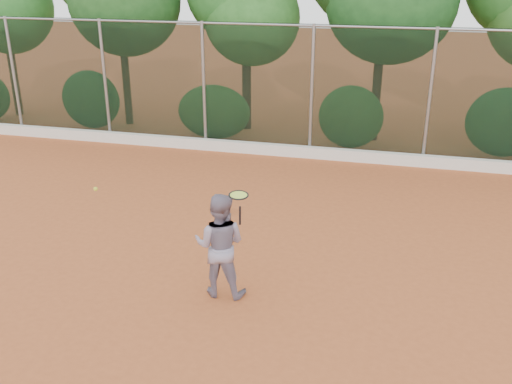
# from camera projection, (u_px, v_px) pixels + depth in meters

# --- Properties ---
(ground) EXTENTS (80.00, 80.00, 0.00)m
(ground) POSITION_uv_depth(u_px,v_px,m) (241.00, 284.00, 9.39)
(ground) COLOR #AC5328
(ground) RESTS_ON ground
(concrete_curb) EXTENTS (24.00, 0.20, 0.30)m
(concrete_curb) POSITION_uv_depth(u_px,v_px,m) (308.00, 152.00, 15.47)
(concrete_curb) COLOR silver
(concrete_curb) RESTS_ON ground
(tennis_player) EXTENTS (0.85, 0.68, 1.71)m
(tennis_player) POSITION_uv_depth(u_px,v_px,m) (220.00, 245.00, 8.84)
(tennis_player) COLOR gray
(tennis_player) RESTS_ON ground
(chainlink_fence) EXTENTS (24.09, 0.09, 3.50)m
(chainlink_fence) POSITION_uv_depth(u_px,v_px,m) (312.00, 88.00, 15.00)
(chainlink_fence) COLOR black
(chainlink_fence) RESTS_ON ground
(tennis_racket) EXTENTS (0.39, 0.39, 0.53)m
(tennis_racket) POSITION_uv_depth(u_px,v_px,m) (239.00, 198.00, 8.23)
(tennis_racket) COLOR black
(tennis_racket) RESTS_ON ground
(tennis_ball_in_flight) EXTENTS (0.07, 0.07, 0.07)m
(tennis_ball_in_flight) POSITION_uv_depth(u_px,v_px,m) (96.00, 189.00, 8.81)
(tennis_ball_in_flight) COLOR gold
(tennis_ball_in_flight) RESTS_ON ground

